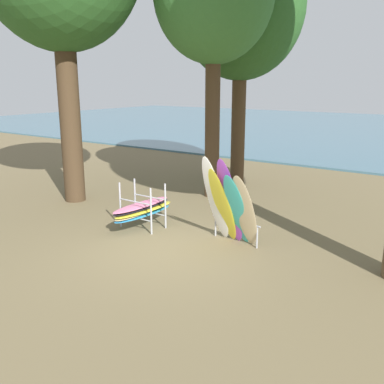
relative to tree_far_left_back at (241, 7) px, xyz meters
name	(u,v)px	position (x,y,z in m)	size (l,w,h in m)	color
ground_plane	(165,249)	(2.08, -7.26, -6.53)	(80.00, 80.00, 0.00)	brown
tree_far_left_back	(241,7)	(0.00, 0.00, 0.00)	(4.62, 4.62, 9.24)	#4C3823
leaning_board_pile	(229,206)	(3.20, -6.15, -5.52)	(1.46, 1.02, 2.23)	white
board_storage_rack	(142,209)	(0.56, -6.31, -6.01)	(1.15, 2.13, 1.25)	#9EA0A5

